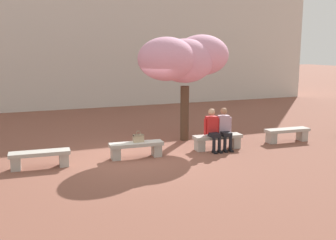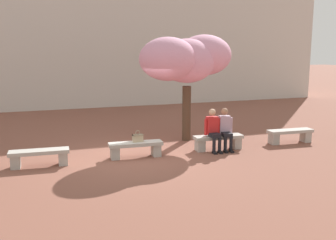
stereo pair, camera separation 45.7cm
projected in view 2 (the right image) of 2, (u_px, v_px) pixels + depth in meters
The scene contains 10 objects.
ground_plane at pixel (136, 157), 11.38m from camera, with size 100.00×100.00×0.00m, color brown.
building_facade at pixel (80, 29), 21.70m from camera, with size 28.00×4.00×8.27m, color beige.
stone_bench_near_west at pixel (39, 156), 10.46m from camera, with size 1.57×0.51×0.45m.
stone_bench_center at pixel (136, 147), 11.32m from camera, with size 1.57×0.51×0.45m.
stone_bench_near_east at pixel (218, 140), 12.19m from camera, with size 1.57×0.51×0.45m.
stone_bench_east_end at pixel (290, 134), 13.05m from camera, with size 1.57×0.51×0.45m.
person_seated_left at pixel (213, 128), 12.00m from camera, with size 0.51×0.69×1.29m.
person_seated_right at pixel (225, 128), 12.13m from camera, with size 0.50×0.72×1.29m.
handbag at pixel (138, 137), 11.32m from camera, with size 0.30×0.15×0.34m.
cherry_tree_main at pixel (187, 59), 13.00m from camera, with size 3.36×2.34×3.57m.
Camera 2 is at (-2.77, -10.68, 3.13)m, focal length 42.00 mm.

